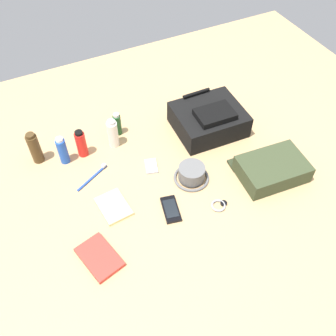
# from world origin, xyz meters

# --- Properties ---
(ground_plane) EXTENTS (2.64, 2.02, 0.02)m
(ground_plane) POSITION_xyz_m (0.00, 0.00, -0.01)
(ground_plane) COLOR tan
(ground_plane) RESTS_ON ground
(backpack) EXTENTS (0.33, 0.29, 0.14)m
(backpack) POSITION_xyz_m (0.30, 0.18, 0.06)
(backpack) COLOR black
(backpack) RESTS_ON ground_plane
(toiletry_pouch) EXTENTS (0.30, 0.26, 0.08)m
(toiletry_pouch) POSITION_xyz_m (0.40, -0.20, 0.04)
(toiletry_pouch) COLOR #384228
(toiletry_pouch) RESTS_ON ground_plane
(bucket_hat) EXTENTS (0.16, 0.16, 0.07)m
(bucket_hat) POSITION_xyz_m (0.08, -0.07, 0.03)
(bucket_hat) COLOR slate
(bucket_hat) RESTS_ON ground_plane
(cologne_bottle) EXTENTS (0.05, 0.05, 0.16)m
(cologne_bottle) POSITION_xyz_m (-0.49, 0.33, 0.08)
(cologne_bottle) COLOR #473319
(cologne_bottle) RESTS_ON ground_plane
(deodorant_spray) EXTENTS (0.04, 0.04, 0.14)m
(deodorant_spray) POSITION_xyz_m (-0.39, 0.27, 0.07)
(deodorant_spray) COLOR blue
(deodorant_spray) RESTS_ON ground_plane
(sunscreen_spray) EXTENTS (0.05, 0.05, 0.14)m
(sunscreen_spray) POSITION_xyz_m (-0.30, 0.28, 0.07)
(sunscreen_spray) COLOR red
(sunscreen_spray) RESTS_ON ground_plane
(toothpaste_tube) EXTENTS (0.05, 0.05, 0.15)m
(toothpaste_tube) POSITION_xyz_m (-0.15, 0.28, 0.07)
(toothpaste_tube) COLOR white
(toothpaste_tube) RESTS_ON ground_plane
(shampoo_bottle) EXTENTS (0.04, 0.04, 0.12)m
(shampoo_bottle) POSITION_xyz_m (-0.10, 0.34, 0.06)
(shampoo_bottle) COLOR #19471E
(shampoo_bottle) RESTS_ON ground_plane
(paperback_novel) EXTENTS (0.15, 0.20, 0.02)m
(paperback_novel) POSITION_xyz_m (-0.41, -0.26, 0.01)
(paperback_novel) COLOR red
(paperback_novel) RESTS_ON ground_plane
(cell_phone) EXTENTS (0.09, 0.14, 0.01)m
(cell_phone) POSITION_xyz_m (-0.07, -0.18, 0.01)
(cell_phone) COLOR black
(cell_phone) RESTS_ON ground_plane
(media_player) EXTENTS (0.07, 0.10, 0.01)m
(media_player) POSITION_xyz_m (-0.05, 0.07, 0.01)
(media_player) COLOR #B7B7BC
(media_player) RESTS_ON ground_plane
(wristwatch) EXTENTS (0.07, 0.06, 0.01)m
(wristwatch) POSITION_xyz_m (0.11, -0.25, 0.01)
(wristwatch) COLOR #99999E
(wristwatch) RESTS_ON ground_plane
(toothbrush) EXTENTS (0.16, 0.09, 0.02)m
(toothbrush) POSITION_xyz_m (-0.30, 0.13, 0.01)
(toothbrush) COLOR blue
(toothbrush) RESTS_ON ground_plane
(notepad) EXTENTS (0.12, 0.16, 0.02)m
(notepad) POSITION_xyz_m (-0.28, -0.07, 0.01)
(notepad) COLOR beige
(notepad) RESTS_ON ground_plane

